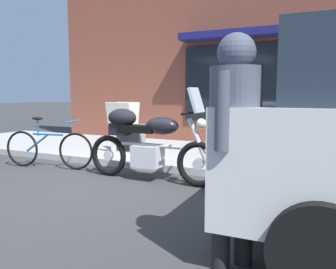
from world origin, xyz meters
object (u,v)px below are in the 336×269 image
object	(u,v)px
touring_motorcycle	(144,140)
pedestrian_walking	(235,122)
sandwich_board_sign	(123,127)
parked_bicycle	(48,148)

from	to	relation	value
touring_motorcycle	pedestrian_walking	bearing A→B (deg)	-46.78
touring_motorcycle	sandwich_board_sign	bearing A→B (deg)	133.05
touring_motorcycle	parked_bicycle	bearing A→B (deg)	-179.46
touring_motorcycle	parked_bicycle	xyz separation A→B (m)	(-1.95, -0.02, -0.25)
parked_bicycle	pedestrian_walking	size ratio (longest dim) A/B	0.98
touring_motorcycle	pedestrian_walking	xyz separation A→B (m)	(1.93, -2.05, 0.50)
pedestrian_walking	sandwich_board_sign	bearing A→B (deg)	133.16
parked_bicycle	pedestrian_walking	xyz separation A→B (m)	(3.88, -2.03, 0.75)
pedestrian_walking	parked_bicycle	bearing A→B (deg)	152.36
touring_motorcycle	parked_bicycle	distance (m)	1.97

